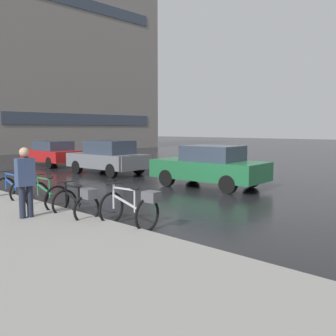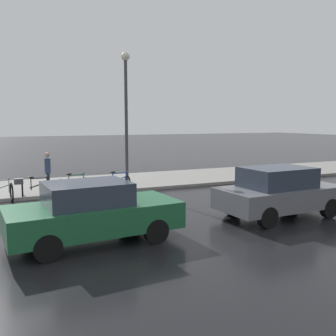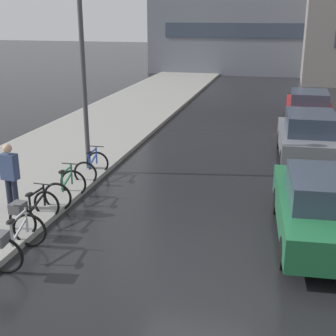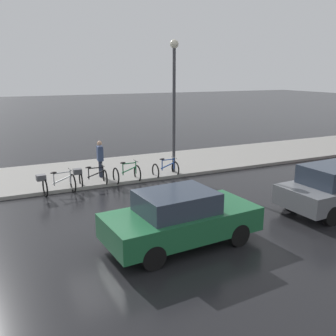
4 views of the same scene
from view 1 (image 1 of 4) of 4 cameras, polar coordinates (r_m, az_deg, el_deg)
ground_plane at (r=11.46m, az=4.16°, el=-5.06°), size 140.00×140.00×0.00m
bicycle_nearest at (r=8.23m, az=-5.32°, el=-5.95°), size 0.87×1.46×0.97m
bicycle_second at (r=9.11m, az=-13.49°, el=-5.07°), size 0.74×1.36×0.91m
bicycle_third at (r=10.53m, az=-18.02°, el=-4.07°), size 0.79×1.09×0.96m
bicycle_farthest at (r=12.18m, az=-22.58°, el=-2.98°), size 0.74×1.10×0.92m
car_green at (r=14.17m, az=6.36°, el=0.27°), size 2.24×4.45×1.57m
car_grey at (r=18.43m, az=-9.13°, el=1.64°), size 2.12×4.24×1.63m
car_red at (r=23.24m, az=-17.25°, el=2.19°), size 1.93×4.26×1.47m
pedestrian at (r=9.21m, az=-20.92°, el=-1.84°), size 0.42×0.28×1.77m
building_facade_side at (r=43.07m, az=-16.60°, el=14.35°), size 20.25×10.41×17.27m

